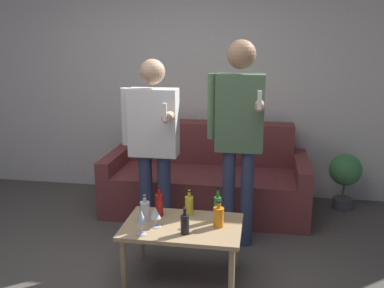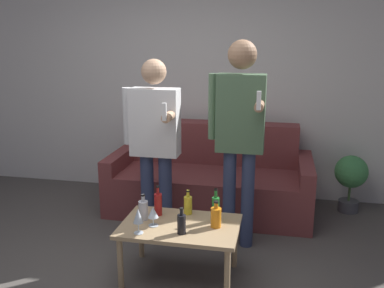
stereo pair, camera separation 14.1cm
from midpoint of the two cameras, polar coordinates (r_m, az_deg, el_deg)
wall_back at (r=4.93m, az=-0.10°, el=8.94°), size 8.00×0.06×2.70m
couch at (r=4.57m, az=3.37°, el=-4.81°), size 2.08×0.92×0.89m
coffee_table at (r=3.27m, az=-0.35°, el=-11.53°), size 0.88×0.58×0.44m
bottle_orange at (r=3.28m, az=4.40°, el=-8.56°), size 0.06×0.06×0.26m
bottle_green at (r=3.08m, az=-0.08°, el=-10.56°), size 0.06×0.06×0.20m
bottle_dark at (r=3.32m, az=-5.29°, el=-8.70°), size 0.07×0.07×0.20m
bottle_yellow at (r=3.19m, az=4.50°, el=-9.66°), size 0.08×0.08×0.20m
bottle_red at (r=3.40m, az=0.65°, el=-8.07°), size 0.07×0.07×0.20m
bottle_clear at (r=3.38m, az=-3.35°, el=-7.94°), size 0.06×0.06×0.24m
wine_glass_near at (r=3.08m, az=-5.89°, el=-9.60°), size 0.07×0.07×0.19m
wine_glass_far at (r=3.20m, az=-3.94°, el=-9.15°), size 0.08×0.08×0.15m
person_standing_left at (r=3.74m, az=-3.95°, el=1.01°), size 0.50×0.42×1.62m
person_standing_right at (r=3.58m, az=7.49°, el=2.27°), size 0.47×0.44×1.78m
potted_plant at (r=4.77m, az=21.23°, el=-3.97°), size 0.34×0.34×0.61m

